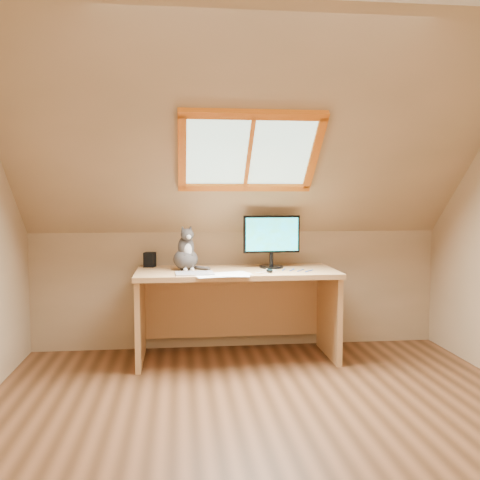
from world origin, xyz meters
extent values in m
plane|color=brown|center=(0.00, 0.00, 0.00)|extent=(3.50, 3.50, 0.00)
cube|color=tan|center=(0.00, -1.75, 1.20)|extent=(3.50, 0.02, 2.40)
cube|color=tan|center=(0.00, 1.75, 0.50)|extent=(3.50, 0.02, 1.00)
cube|color=tan|center=(0.00, 0.97, 1.70)|extent=(3.50, 1.56, 1.41)
cube|color=#B2E0CC|center=(0.00, 1.05, 1.63)|extent=(0.90, 0.53, 0.48)
cube|color=orange|center=(0.00, 1.05, 1.63)|extent=(1.02, 0.64, 0.59)
cube|color=tan|center=(-0.06, 1.38, 0.70)|extent=(1.58, 0.69, 0.04)
cube|color=tan|center=(-0.82, 1.38, 0.34)|extent=(0.04, 0.62, 0.68)
cube|color=tan|center=(0.71, 1.38, 0.34)|extent=(0.04, 0.62, 0.68)
cube|color=tan|center=(-0.06, 1.70, 0.34)|extent=(1.48, 0.03, 0.48)
cylinder|color=black|center=(0.24, 1.47, 0.73)|extent=(0.20, 0.20, 0.02)
cylinder|color=black|center=(0.24, 1.47, 0.79)|extent=(0.03, 0.03, 0.11)
cube|color=black|center=(0.24, 1.47, 1.00)|extent=(0.46, 0.05, 0.30)
cube|color=#0E95E1|center=(0.24, 1.44, 1.00)|extent=(0.43, 0.02, 0.27)
ellipsoid|color=#46403E|center=(-0.46, 1.43, 0.81)|extent=(0.25, 0.28, 0.17)
ellipsoid|color=#46403E|center=(-0.45, 1.41, 0.90)|extent=(0.16, 0.16, 0.18)
ellipsoid|color=silver|center=(-0.44, 1.36, 0.88)|extent=(0.07, 0.05, 0.11)
ellipsoid|color=#46403E|center=(-0.44, 1.37, 1.01)|extent=(0.12, 0.11, 0.09)
sphere|color=silver|center=(-0.43, 1.33, 0.99)|extent=(0.04, 0.04, 0.04)
cone|color=#46403E|center=(-0.48, 1.38, 1.05)|extent=(0.06, 0.05, 0.06)
cone|color=#46403E|center=(-0.42, 1.40, 1.05)|extent=(0.06, 0.06, 0.06)
cube|color=black|center=(-0.75, 1.63, 0.78)|extent=(0.10, 0.10, 0.12)
cube|color=#B2B2B7|center=(-0.39, 1.18, 0.73)|extent=(0.29, 0.22, 0.01)
ellipsoid|color=black|center=(0.18, 1.20, 0.74)|extent=(0.05, 0.09, 0.03)
cube|color=white|center=(-0.17, 1.12, 0.72)|extent=(0.33, 0.27, 0.00)
cube|color=white|center=(-0.17, 1.12, 0.72)|extent=(0.32, 0.24, 0.00)
cube|color=white|center=(-0.17, 1.12, 0.73)|extent=(0.35, 0.30, 0.00)
camera|label=1|loc=(-0.51, -2.81, 1.30)|focal=40.00mm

